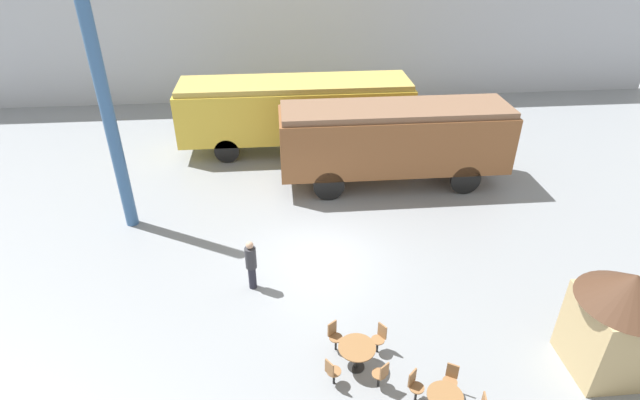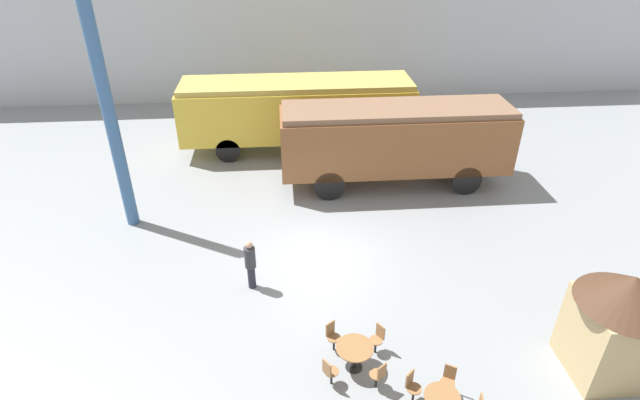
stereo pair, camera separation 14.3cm
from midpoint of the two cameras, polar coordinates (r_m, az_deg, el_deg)
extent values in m
plane|color=gray|center=(16.99, -0.23, -6.38)|extent=(80.00, 80.00, 0.00)
cube|color=#B2B7C1|center=(29.91, -3.05, 19.64)|extent=(44.00, 0.15, 9.00)
cube|color=gold|center=(23.78, -3.00, 10.18)|extent=(10.76, 2.79, 2.35)
cube|color=tan|center=(23.36, -3.09, 13.16)|extent=(10.55, 2.57, 0.24)
cylinder|color=black|center=(23.40, 5.21, 6.17)|extent=(1.13, 0.12, 1.13)
cylinder|color=black|center=(25.82, 4.20, 8.64)|extent=(1.13, 0.12, 1.13)
cylinder|color=black|center=(23.19, -10.79, 5.49)|extent=(1.13, 0.12, 1.13)
cylinder|color=black|center=(25.62, -10.36, 8.03)|extent=(1.13, 0.12, 1.13)
cube|color=brown|center=(20.68, 8.25, 6.86)|extent=(9.29, 2.58, 2.34)
cube|color=brown|center=(20.20, 8.52, 10.21)|extent=(9.10, 2.37, 0.24)
cylinder|color=black|center=(21.03, 16.12, 2.20)|extent=(1.25, 0.12, 1.25)
cylinder|color=black|center=(23.07, 14.13, 5.12)|extent=(1.25, 0.12, 1.25)
cylinder|color=black|center=(19.76, 0.82, 1.59)|extent=(1.25, 0.12, 1.25)
cylinder|color=black|center=(21.93, 0.16, 4.71)|extent=(1.25, 0.12, 1.25)
cylinder|color=olive|center=(12.32, 13.78, -20.92)|extent=(0.82, 0.82, 0.03)
cylinder|color=black|center=(13.56, 3.82, -18.46)|extent=(0.44, 0.44, 0.02)
cylinder|color=black|center=(13.30, 3.87, -17.49)|extent=(0.08, 0.08, 0.67)
cylinder|color=olive|center=(13.04, 3.93, -16.47)|extent=(0.95, 0.95, 0.03)
cylinder|color=black|center=(13.20, 14.17, -20.13)|extent=(0.06, 0.06, 0.42)
cylinder|color=olive|center=(13.03, 14.30, -19.50)|extent=(0.36, 0.36, 0.03)
cube|color=olive|center=(12.97, 14.58, -18.37)|extent=(0.27, 0.18, 0.42)
cylinder|color=black|center=(12.94, 10.57, -20.97)|extent=(0.06, 0.06, 0.42)
cylinder|color=olive|center=(12.76, 10.67, -20.34)|extent=(0.36, 0.36, 0.03)
cube|color=olive|center=(12.64, 10.16, -19.37)|extent=(0.24, 0.22, 0.42)
cylinder|color=black|center=(13.07, 6.38, -19.77)|extent=(0.06, 0.06, 0.42)
cylinder|color=olive|center=(12.90, 6.44, -19.14)|extent=(0.36, 0.36, 0.03)
cube|color=olive|center=(12.67, 7.03, -18.86)|extent=(0.26, 0.20, 0.42)
cylinder|color=black|center=(13.80, 6.25, -16.25)|extent=(0.06, 0.06, 0.42)
cylinder|color=olive|center=(13.63, 6.31, -15.61)|extent=(0.36, 0.36, 0.03)
cube|color=olive|center=(13.55, 6.82, -14.63)|extent=(0.20, 0.26, 0.42)
cylinder|color=black|center=(13.78, 1.50, -16.11)|extent=(0.06, 0.06, 0.42)
cylinder|color=olive|center=(13.61, 1.52, -15.46)|extent=(0.36, 0.36, 0.03)
cube|color=olive|center=(13.53, 1.08, -14.45)|extent=(0.26, 0.20, 0.42)
cylinder|color=black|center=(13.05, 1.26, -19.62)|extent=(0.06, 0.06, 0.42)
cylinder|color=olive|center=(12.88, 1.27, -18.98)|extent=(0.36, 0.36, 0.03)
cube|color=olive|center=(12.64, 0.74, -18.68)|extent=(0.20, 0.26, 0.42)
cylinder|color=#262633|center=(15.64, -8.00, -8.71)|extent=(0.24, 0.24, 0.79)
cylinder|color=#333338|center=(15.18, -8.20, -6.55)|extent=(0.34, 0.34, 0.70)
sphere|color=tan|center=(14.91, -8.33, -5.13)|extent=(0.23, 0.23, 0.23)
cube|color=tan|center=(14.62, 30.21, -13.21)|extent=(1.80, 1.80, 2.20)
cone|color=#472D1E|center=(13.73, 31.84, -8.59)|extent=(2.34, 2.34, 0.80)
cylinder|color=#386093|center=(18.17, -23.09, 8.12)|extent=(0.44, 0.44, 8.00)
camera|label=1|loc=(0.07, -90.24, -0.14)|focal=28.00mm
camera|label=2|loc=(0.07, 89.76, 0.14)|focal=28.00mm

